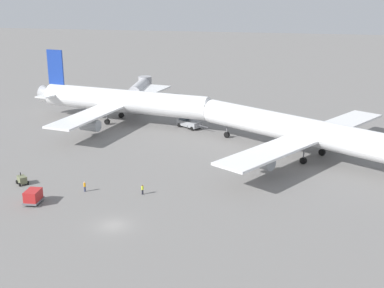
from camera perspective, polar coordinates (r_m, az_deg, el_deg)
name	(u,v)px	position (r m, az deg, el deg)	size (l,w,h in m)	color
ground_plane	(113,225)	(72.95, -8.71, -8.92)	(600.00, 600.00, 0.00)	slate
airliner_at_gate_left	(123,101)	(124.48, -7.65, 4.71)	(47.66, 49.35, 16.54)	white
airliner_being_pushed	(302,131)	(100.48, 12.10, 1.41)	(45.34, 45.32, 15.05)	white
pushback_tug	(189,122)	(119.43, -0.39, 2.40)	(8.30, 6.06, 2.93)	gray
gse_container_dolly_flat	(33,196)	(82.11, -17.21, -5.55)	(2.41, 3.34, 2.15)	slate
gse_gpu_cart_small	(22,180)	(90.50, -18.33, -3.77)	(2.63, 2.60, 1.90)	#666B4C
ground_crew_ramp_agent_by_cones	(142,189)	(82.25, -5.51, -5.03)	(0.36, 0.50, 1.60)	black
ground_crew_marshaller_foreground	(85,186)	(84.69, -11.82, -4.63)	(0.36, 0.36, 1.69)	#2D3351
jet_bridge	(141,86)	(146.38, -5.66, 6.42)	(4.91, 16.95, 6.28)	#B7B7BC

